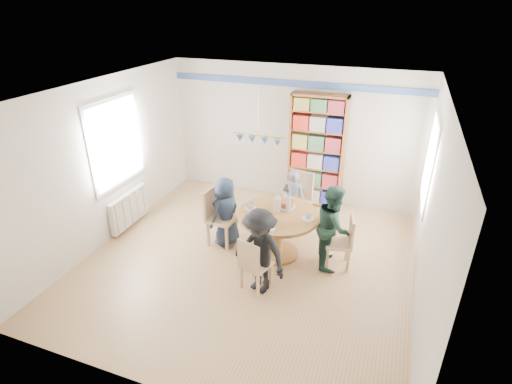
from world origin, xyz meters
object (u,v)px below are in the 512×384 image
at_px(chair_left, 217,214).
at_px(chair_right, 344,240).
at_px(radiator, 129,209).
at_px(chair_far, 298,197).
at_px(person_near, 260,252).
at_px(chair_near, 253,263).
at_px(person_left, 226,212).
at_px(person_far, 293,199).
at_px(dining_table, 278,224).
at_px(bookshelf, 317,153).
at_px(person_right, 333,226).

relative_size(chair_left, chair_right, 1.13).
height_order(radiator, chair_left, chair_left).
distance_m(chair_far, person_near, 1.94).
xyz_separation_m(chair_left, chair_right, (2.10, 0.03, -0.06)).
relative_size(chair_right, chair_near, 1.04).
height_order(radiator, person_near, person_near).
bearing_deg(person_left, chair_left, -62.86).
height_order(radiator, person_far, person_far).
distance_m(chair_right, person_far, 1.37).
distance_m(dining_table, chair_left, 1.06).
bearing_deg(chair_near, chair_left, 135.76).
relative_size(radiator, bookshelf, 0.45).
relative_size(person_right, person_near, 1.03).
bearing_deg(chair_near, chair_far, 86.60).
xyz_separation_m(chair_near, person_far, (0.06, 1.89, 0.10)).
distance_m(radiator, chair_far, 3.06).
xyz_separation_m(dining_table, person_far, (-0.01, 0.91, 0.01)).
bearing_deg(chair_near, person_near, 24.64).
relative_size(person_right, person_far, 1.19).
distance_m(radiator, person_right, 3.68).
distance_m(dining_table, person_left, 0.92).
bearing_deg(radiator, person_near, -17.13).
distance_m(chair_right, chair_far, 1.38).
xyz_separation_m(person_right, person_near, (-0.84, -0.98, -0.02)).
distance_m(chair_right, person_near, 1.41).
bearing_deg(chair_far, radiator, -159.61).
bearing_deg(person_far, person_right, 133.15).
distance_m(dining_table, person_far, 0.91).
xyz_separation_m(dining_table, person_right, (0.86, 0.04, 0.12)).
bearing_deg(person_far, dining_table, 88.58).
bearing_deg(person_far, chair_far, -127.34).
bearing_deg(radiator, dining_table, 1.40).
relative_size(chair_near, person_near, 0.65).
distance_m(radiator, dining_table, 2.81).
xyz_separation_m(person_left, person_right, (1.78, 0.03, 0.07)).
bearing_deg(chair_far, person_far, -125.51).
height_order(chair_left, chair_near, chair_left).
height_order(chair_near, person_left, person_left).
relative_size(chair_right, bookshelf, 0.39).
bearing_deg(chair_near, chair_right, 42.52).
distance_m(radiator, chair_right, 3.85).
xyz_separation_m(radiator, chair_right, (3.84, 0.10, 0.13)).
relative_size(dining_table, person_far, 1.15).
height_order(dining_table, chair_left, chair_left).
height_order(radiator, chair_right, chair_right).
distance_m(chair_near, person_right, 1.39).
relative_size(chair_near, bookshelf, 0.38).
bearing_deg(person_right, person_far, 34.35).
distance_m(chair_left, chair_far, 1.50).
distance_m(chair_left, chair_near, 1.40).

